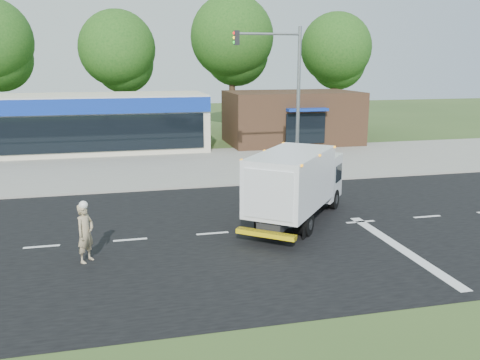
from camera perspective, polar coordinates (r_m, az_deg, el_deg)
The scene contains 11 objects.
ground at distance 19.75m, azimuth 5.51°, elevation -5.36°, with size 120.00×120.00×0.00m, color #385123.
road_asphalt at distance 19.75m, azimuth 5.51°, elevation -5.35°, with size 60.00×14.00×0.02m, color black.
sidewalk at distance 27.33m, azimuth -0.03°, elevation 0.06°, with size 60.00×2.40×0.12m, color gray.
parking_apron at distance 32.88m, azimuth -2.37°, elevation 2.20°, with size 60.00×9.00×0.02m, color gray.
lane_markings at distance 19.04m, azimuth 10.71°, elevation -6.20°, with size 55.20×7.00×0.01m.
ems_box_truck at distance 20.00m, azimuth 6.41°, elevation -0.07°, with size 5.76×6.48×2.95m.
emergency_worker at distance 16.86m, azimuth -16.98°, elevation -5.64°, with size 0.78×0.83×2.02m.
retail_strip_mall at distance 37.97m, azimuth -17.72°, elevation 6.13°, with size 18.00×6.20×4.00m.
brown_storefront at distance 40.13m, azimuth 5.85°, elevation 7.01°, with size 10.00×6.70×4.00m.
traffic_signal_pole at distance 26.72m, azimuth 5.27°, elevation 10.25°, with size 3.51×0.25×8.00m.
background_trees at distance 46.18m, azimuth -7.03°, elevation 14.46°, with size 36.77×7.39×12.10m.
Camera 1 is at (-6.16, -17.69, 6.25)m, focal length 38.00 mm.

